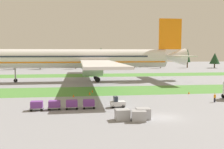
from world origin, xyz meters
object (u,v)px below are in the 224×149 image
object	(u,v)px
ground_crew_marshaller	(215,97)
taxiway_marker_2	(90,93)
baggage_tug	(117,103)
cargo_dolly_fourth	(37,105)
uld_container_2	(122,115)
taxiway_marker_0	(74,96)
taxiway_marker_1	(189,93)
cargo_dolly_lead	(89,103)
taxiway_marker_3	(92,91)
uld_container_1	(143,114)
cargo_dolly_third	(54,104)
airliner	(90,59)
cargo_dolly_second	(72,104)
uld_container_0	(139,116)

from	to	relation	value
ground_crew_marshaller	taxiway_marker_2	bearing A→B (deg)	133.69
baggage_tug	cargo_dolly_fourth	distance (m)	13.73
cargo_dolly_fourth	taxiway_marker_2	distance (m)	16.91
uld_container_2	taxiway_marker_2	size ratio (longest dim) A/B	3.24
baggage_tug	taxiway_marker_0	xyz separation A→B (m)	(-8.01, 10.95, -0.53)
taxiway_marker_1	taxiway_marker_0	bearing A→B (deg)	-178.55
baggage_tug	cargo_dolly_fourth	xyz separation A→B (m)	(-13.71, -0.55, 0.10)
cargo_dolly_lead	taxiway_marker_2	xyz separation A→B (m)	(0.58, 13.78, -0.61)
taxiway_marker_1	taxiway_marker_3	bearing A→B (deg)	166.76
cargo_dolly_fourth	uld_container_2	world-z (taller)	uld_container_2
ground_crew_marshaller	uld_container_1	world-z (taller)	ground_crew_marshaller
cargo_dolly_third	uld_container_1	distance (m)	15.41
taxiway_marker_0	taxiway_marker_2	size ratio (longest dim) A/B	0.94
airliner	taxiway_marker_3	xyz separation A→B (m)	(-0.32, -22.83, -7.24)
taxiway_marker_2	taxiway_marker_3	size ratio (longest dim) A/B	0.96
baggage_tug	cargo_dolly_fourth	size ratio (longest dim) A/B	1.17
airliner	taxiway_marker_2	bearing A→B (deg)	176.58
taxiway_marker_2	uld_container_2	bearing A→B (deg)	-79.48
cargo_dolly_second	cargo_dolly_fourth	xyz separation A→B (m)	(-5.80, -0.23, 0.00)
airliner	uld_container_0	size ratio (longest dim) A/B	40.48
airliner	cargo_dolly_third	distance (m)	41.32
airliner	ground_crew_marshaller	world-z (taller)	airliner
uld_container_2	taxiway_marker_0	bearing A→B (deg)	111.77
baggage_tug	cargo_dolly_third	bearing A→B (deg)	-90.00
airliner	taxiway_marker_3	world-z (taller)	airliner
airliner	cargo_dolly_lead	size ratio (longest dim) A/B	35.85
airliner	uld_container_1	world-z (taller)	airliner
airliner	uld_container_1	size ratio (longest dim) A/B	40.48
cargo_dolly_lead	cargo_dolly_third	world-z (taller)	same
ground_crew_marshaller	uld_container_2	world-z (taller)	ground_crew_marshaller
ground_crew_marshaller	taxiway_marker_3	size ratio (longest dim) A/B	2.70
uld_container_1	taxiway_marker_1	size ratio (longest dim) A/B	3.37
uld_container_0	taxiway_marker_2	bearing A→B (deg)	105.56
cargo_dolly_second	uld_container_2	bearing A→B (deg)	41.85
ground_crew_marshaller	cargo_dolly_fourth	bearing A→B (deg)	163.86
airliner	uld_container_0	bearing A→B (deg)	-174.98
cargo_dolly_lead	taxiway_marker_3	xyz separation A→B (m)	(1.34, 17.04, -0.60)
cargo_dolly_second	uld_container_1	distance (m)	13.01
cargo_dolly_third	uld_container_1	bearing A→B (deg)	58.91
uld_container_1	taxiway_marker_1	bearing A→B (deg)	50.89
uld_container_2	taxiway_marker_2	world-z (taller)	uld_container_2
uld_container_1	cargo_dolly_lead	bearing A→B (deg)	135.18
cargo_dolly_second	taxiway_marker_3	size ratio (longest dim) A/B	3.50
airliner	cargo_dolly_second	distance (m)	40.79
cargo_dolly_second	uld_container_0	xyz separation A→B (m)	(9.72, -8.54, -0.17)
cargo_dolly_lead	uld_container_0	bearing A→B (deg)	35.98
uld_container_1	uld_container_2	distance (m)	3.12
baggage_tug	uld_container_1	bearing A→B (deg)	16.58
taxiway_marker_3	taxiway_marker_1	bearing A→B (deg)	-13.24
cargo_dolly_lead	cargo_dolly_third	bearing A→B (deg)	-90.00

